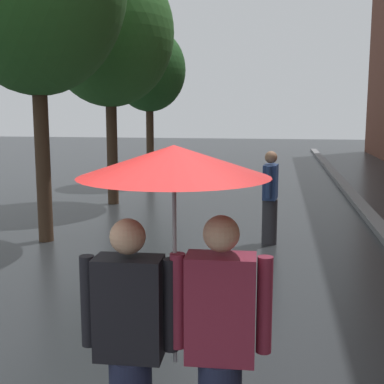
% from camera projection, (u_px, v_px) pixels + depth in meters
% --- Properties ---
extents(kerb_strip, '(0.30, 36.00, 0.12)m').
position_uv_depth(kerb_strip, '(364.00, 209.00, 11.75)').
color(kerb_strip, slate).
rests_on(kerb_strip, ground).
extents(street_tree_2, '(3.05, 3.05, 5.83)m').
position_uv_depth(street_tree_2, '(109.00, 33.00, 12.11)').
color(street_tree_2, '#473323').
rests_on(street_tree_2, ground).
extents(street_tree_3, '(2.25, 2.25, 4.80)m').
position_uv_depth(street_tree_3, '(149.00, 71.00, 15.90)').
color(street_tree_3, '#473323').
rests_on(street_tree_3, ground).
extents(couple_under_umbrella, '(1.13, 1.10, 2.09)m').
position_uv_depth(couple_under_umbrella, '(175.00, 268.00, 2.98)').
color(couple_under_umbrella, '#1E233D').
rests_on(couple_under_umbrella, ground).
extents(pedestrian_walking_midground, '(0.26, 0.59, 1.61)m').
position_uv_depth(pedestrian_walking_midground, '(270.00, 197.00, 8.78)').
color(pedestrian_walking_midground, '#2D2D33').
rests_on(pedestrian_walking_midground, ground).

